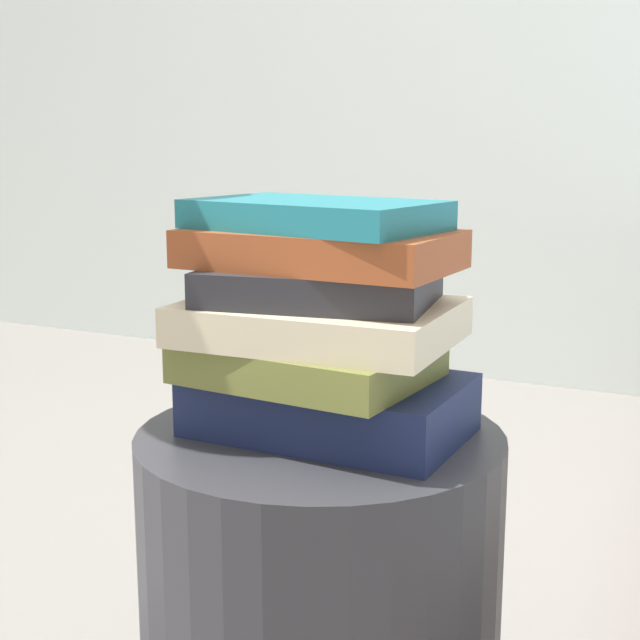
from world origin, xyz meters
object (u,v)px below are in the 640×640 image
(side_table, at_px, (320,624))
(book_teal, at_px, (315,215))
(book_rust, at_px, (323,249))
(book_olive, at_px, (309,360))
(book_cream, at_px, (318,322))
(book_charcoal, at_px, (321,284))
(book_navy, at_px, (329,405))

(side_table, distance_m, book_teal, 0.46)
(side_table, relative_size, book_rust, 1.64)
(book_olive, distance_m, book_cream, 0.04)
(book_charcoal, distance_m, book_rust, 0.04)
(side_table, height_order, book_olive, book_olive)
(book_navy, xyz_separation_m, book_charcoal, (-0.01, -0.00, 0.13))
(book_navy, distance_m, book_rust, 0.17)
(side_table, bearing_deg, book_navy, 44.18)
(book_teal, bearing_deg, book_charcoal, 3.51)
(book_cream, xyz_separation_m, book_teal, (-0.01, 0.01, 0.11))
(book_cream, height_order, book_teal, book_teal)
(book_rust, relative_size, book_teal, 1.09)
(book_navy, distance_m, book_cream, 0.09)
(book_cream, distance_m, book_rust, 0.08)
(book_olive, relative_size, book_rust, 0.88)
(side_table, height_order, book_navy, book_navy)
(book_rust, bearing_deg, book_teal, 154.22)
(book_navy, bearing_deg, book_charcoal, -159.73)
(book_teal, bearing_deg, book_olive, -81.94)
(book_charcoal, xyz_separation_m, book_teal, (-0.01, 0.00, 0.07))
(side_table, relative_size, book_navy, 1.58)
(book_charcoal, relative_size, book_teal, 0.92)
(book_cream, bearing_deg, book_olive, -152.78)
(book_charcoal, distance_m, book_teal, 0.07)
(side_table, xyz_separation_m, book_rust, (0.00, -0.00, 0.43))
(book_olive, distance_m, book_charcoal, 0.08)
(book_charcoal, bearing_deg, side_table, -88.17)
(book_olive, bearing_deg, book_navy, 49.68)
(book_cream, height_order, book_charcoal, book_charcoal)
(book_cream, bearing_deg, side_table, 86.78)
(book_navy, height_order, book_olive, book_olive)
(book_rust, bearing_deg, book_olive, -148.23)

